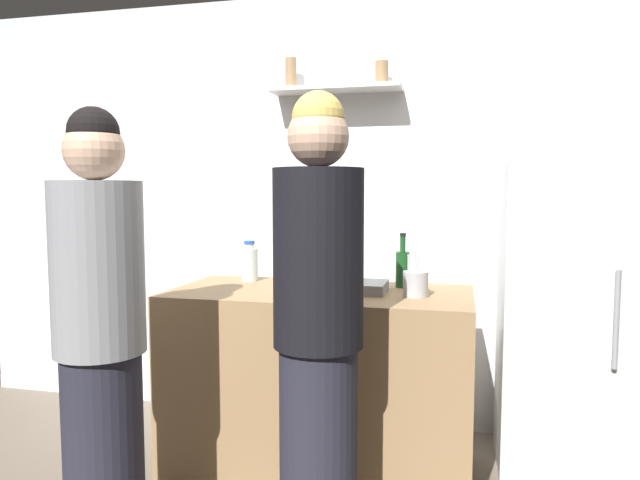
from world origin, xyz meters
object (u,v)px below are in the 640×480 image
at_px(baking_pan, 351,286).
at_px(person_blonde, 318,332).
at_px(wine_bottle_green_glass, 402,267).
at_px(water_bottle_plastic, 250,263).
at_px(refrigerator, 564,320).
at_px(person_grey_hoodie, 100,340).
at_px(wine_bottle_amber_glass, 348,277).
at_px(utensil_holder, 416,284).

distance_m(baking_pan, person_blonde, 0.66).
distance_m(wine_bottle_green_glass, water_bottle_plastic, 0.83).
bearing_deg(refrigerator, water_bottle_plastic, -174.69).
height_order(refrigerator, water_bottle_plastic, refrigerator).
height_order(water_bottle_plastic, person_grey_hoodie, person_grey_hoodie).
relative_size(refrigerator, baking_pan, 4.57).
height_order(wine_bottle_green_glass, wine_bottle_amber_glass, wine_bottle_amber_glass).
relative_size(baking_pan, water_bottle_plastic, 1.55).
xyz_separation_m(utensil_holder, person_blonde, (-0.32, -0.61, -0.10)).
distance_m(utensil_holder, person_blonde, 0.69).
bearing_deg(wine_bottle_amber_glass, person_grey_hoodie, -145.60).
bearing_deg(person_grey_hoodie, wine_bottle_amber_glass, -64.56).
height_order(wine_bottle_green_glass, water_bottle_plastic, wine_bottle_green_glass).
bearing_deg(person_blonde, wine_bottle_amber_glass, 164.33).
height_order(refrigerator, person_blonde, person_blonde).
distance_m(refrigerator, wine_bottle_green_glass, 0.86).
bearing_deg(water_bottle_plastic, person_blonde, -55.20).
bearing_deg(wine_bottle_green_glass, wine_bottle_amber_glass, -112.67).
distance_m(wine_bottle_amber_glass, person_grey_hoodie, 1.04).
distance_m(wine_bottle_amber_glass, water_bottle_plastic, 0.79).
relative_size(person_blonde, person_grey_hoodie, 1.03).
xyz_separation_m(baking_pan, wine_bottle_green_glass, (0.23, 0.18, 0.08)).
bearing_deg(water_bottle_plastic, wine_bottle_amber_glass, -36.47).
bearing_deg(wine_bottle_green_glass, refrigerator, 11.70).
height_order(utensil_holder, wine_bottle_green_glass, wine_bottle_green_glass).
xyz_separation_m(baking_pan, person_grey_hoodie, (-0.81, -0.85, -0.10)).
xyz_separation_m(person_blonde, person_grey_hoodie, (-0.80, -0.19, -0.03)).
xyz_separation_m(baking_pan, water_bottle_plastic, (-0.60, 0.20, 0.07)).
distance_m(refrigerator, utensil_holder, 0.85).
height_order(refrigerator, baking_pan, refrigerator).
height_order(baking_pan, person_blonde, person_blonde).
xyz_separation_m(wine_bottle_green_glass, person_grey_hoodie, (-1.04, -1.04, -0.17)).
distance_m(utensil_holder, water_bottle_plastic, 0.95).
distance_m(utensil_holder, wine_bottle_green_glass, 0.26).
distance_m(utensil_holder, person_grey_hoodie, 1.38).
xyz_separation_m(refrigerator, person_grey_hoodie, (-1.84, -1.20, 0.09)).
xyz_separation_m(refrigerator, wine_bottle_amber_glass, (-0.99, -0.62, 0.27)).
relative_size(wine_bottle_green_glass, wine_bottle_amber_glass, 0.95).
xyz_separation_m(refrigerator, wine_bottle_green_glass, (-0.80, -0.17, 0.27)).
xyz_separation_m(refrigerator, baking_pan, (-1.03, -0.35, 0.19)).
xyz_separation_m(wine_bottle_amber_glass, person_grey_hoodie, (-0.85, -0.58, -0.18)).
relative_size(baking_pan, wine_bottle_amber_glass, 1.17).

